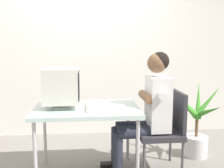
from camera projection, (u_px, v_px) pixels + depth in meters
wall_back at (105, 39)px, 4.18m from camera, size 8.00×0.10×3.00m
desk at (87, 113)px, 2.89m from camera, size 1.12×0.75×0.75m
crt_monitor at (62, 86)px, 2.83m from camera, size 0.37×0.32×0.42m
keyboard at (93, 106)px, 2.87m from camera, size 0.15×0.44×0.03m
office_chair at (166, 127)px, 3.02m from camera, size 0.48×0.48×0.90m
person_seated at (148, 107)px, 2.97m from camera, size 0.75×0.57×1.34m
potted_plant at (197, 129)px, 3.40m from camera, size 0.69×0.74×0.94m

